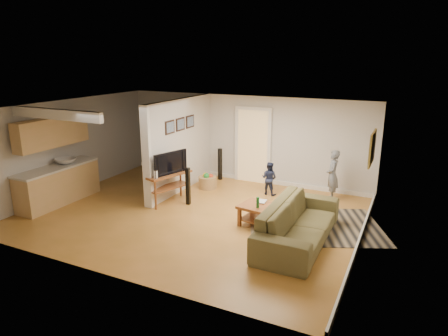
{
  "coord_description": "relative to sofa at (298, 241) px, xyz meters",
  "views": [
    {
      "loc": [
        4.44,
        -7.56,
        3.59
      ],
      "look_at": [
        0.61,
        0.38,
        1.1
      ],
      "focal_mm": 32.0,
      "sensor_mm": 36.0,
      "label": 1
    }
  ],
  "objects": [
    {
      "name": "tv_console",
      "position": [
        -3.54,
        0.74,
        0.7
      ],
      "size": [
        0.8,
        1.3,
        1.05
      ],
      "rotation": [
        0.0,
        0.0,
        -0.3
      ],
      "color": "brown",
      "rests_on": "ground"
    },
    {
      "name": "speaker_left",
      "position": [
        -3.04,
        0.84,
        0.47
      ],
      "size": [
        0.1,
        0.1,
        0.95
      ],
      "primitive_type": "cube",
      "rotation": [
        0.0,
        0.0,
        0.06
      ],
      "color": "black",
      "rests_on": "ground"
    },
    {
      "name": "coffee_table",
      "position": [
        -0.79,
        0.39,
        0.36
      ],
      "size": [
        1.27,
        0.86,
        0.7
      ],
      "rotation": [
        0.0,
        0.0,
        -0.15
      ],
      "color": "brown",
      "rests_on": "ground"
    },
    {
      "name": "ground",
      "position": [
        -2.6,
        0.35,
        0.0
      ],
      "size": [
        7.5,
        7.5,
        0.0
      ],
      "primitive_type": "plane",
      "color": "olive",
      "rests_on": "ground"
    },
    {
      "name": "area_rug",
      "position": [
        0.13,
        0.88,
        0.01
      ],
      "size": [
        3.38,
        2.99,
        0.01
      ],
      "primitive_type": "cube",
      "rotation": [
        0.0,
        0.0,
        0.41
      ],
      "color": "black",
      "rests_on": "ground"
    },
    {
      "name": "toy_basket",
      "position": [
        -3.2,
        2.17,
        0.19
      ],
      "size": [
        0.51,
        0.51,
        0.45
      ],
      "color": "olive",
      "rests_on": "ground"
    },
    {
      "name": "sofa",
      "position": [
        0.0,
        0.0,
        0.0
      ],
      "size": [
        1.09,
        2.77,
        0.81
      ],
      "primitive_type": "imported",
      "rotation": [
        0.0,
        0.0,
        1.57
      ],
      "color": "#413E20",
      "rests_on": "ground"
    },
    {
      "name": "room_shell",
      "position": [
        -3.67,
        0.77,
        1.46
      ],
      "size": [
        7.54,
        6.02,
        2.52
      ],
      "color": "beige",
      "rests_on": "ground"
    },
    {
      "name": "toddler",
      "position": [
        -1.48,
        2.41,
        0.0
      ],
      "size": [
        0.47,
        0.39,
        0.89
      ],
      "primitive_type": "imported",
      "rotation": [
        0.0,
        0.0,
        3.01
      ],
      "color": "#212846",
      "rests_on": "ground"
    },
    {
      "name": "child",
      "position": [
        0.11,
        2.74,
        0.0
      ],
      "size": [
        0.41,
        0.53,
        1.31
      ],
      "primitive_type": "imported",
      "rotation": [
        0.0,
        0.0,
        -1.35
      ],
      "color": "slate",
      "rests_on": "ground"
    },
    {
      "name": "speaker_right",
      "position": [
        -3.24,
        3.05,
        0.48
      ],
      "size": [
        0.12,
        0.12,
        0.95
      ],
      "primitive_type": "cube",
      "rotation": [
        0.0,
        0.0,
        -0.4
      ],
      "color": "black",
      "rests_on": "ground"
    }
  ]
}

